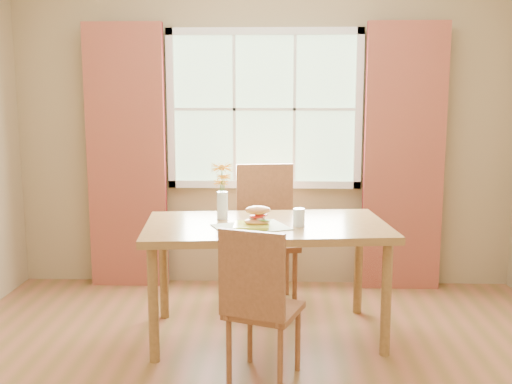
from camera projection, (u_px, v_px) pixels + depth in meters
The scene contains 12 objects.
room at pixel (257, 147), 3.16m from camera, with size 4.24×3.84×2.74m.
window at pixel (264, 109), 4.98m from camera, with size 1.62×0.06×1.32m.
curtain_left at pixel (127, 158), 5.00m from camera, with size 0.65×0.08×2.20m, color maroon.
curtain_right at pixel (404, 159), 4.92m from camera, with size 0.65×0.08×2.20m, color maroon.
dining_table at pixel (266, 235), 3.98m from camera, with size 1.68×1.06×0.78m.
chair_near at pixel (259, 299), 3.33m from camera, with size 0.49×0.49×0.91m.
chair_far at pixel (266, 227), 4.70m from camera, with size 0.51×0.51×1.08m.
placemat at pixel (251, 227), 3.85m from camera, with size 0.45×0.33×0.01m, color silver.
plate at pixel (252, 226), 3.83m from camera, with size 0.23×0.23×0.01m, color #C4D635.
croissant_sandwich at pixel (258, 216), 3.84m from camera, with size 0.18×0.14×0.13m.
water_glass at pixel (299, 218), 3.88m from camera, with size 0.08×0.08×0.12m.
flower_vase at pixel (222, 185), 4.08m from camera, with size 0.16×0.16×0.39m.
Camera 1 is at (0.11, -3.15, 1.63)m, focal length 42.00 mm.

